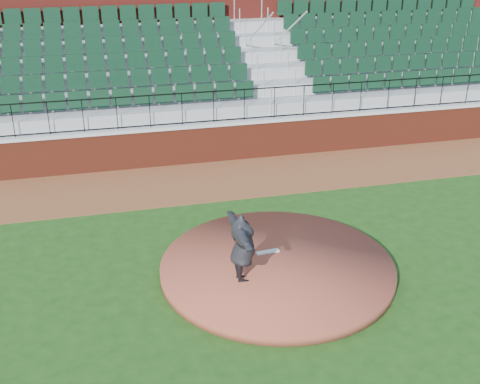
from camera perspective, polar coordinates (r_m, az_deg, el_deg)
ground at (r=13.68m, az=1.53°, el=-7.49°), size 90.00×90.00×0.00m
warning_track at (r=18.36m, az=-2.93°, el=1.16°), size 34.00×3.20×0.01m
field_wall at (r=19.61m, az=-3.89°, el=4.53°), size 34.00×0.35×1.20m
wall_cap at (r=19.40m, az=-3.94°, el=6.34°), size 34.00×0.45×0.10m
wall_railing at (r=19.24m, az=-3.99°, el=7.90°), size 34.00×0.05×1.00m
seating_stands at (r=21.72m, az=-5.34°, el=11.11°), size 34.00×5.10×4.60m
concourse_wall at (r=24.34m, az=-6.45°, el=13.56°), size 34.00×0.50×5.50m
pitchers_mound at (r=13.59m, az=3.52°, el=-7.13°), size 5.19×5.19×0.25m
pitching_rubber at (r=13.90m, az=2.64°, el=-5.65°), size 0.54×0.18×0.04m
pitcher at (r=12.53m, az=0.25°, el=-5.28°), size 0.51×1.88×1.53m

